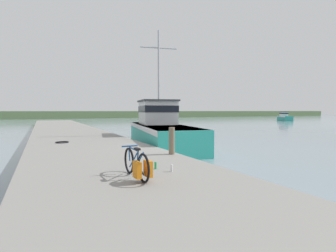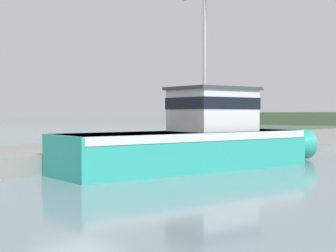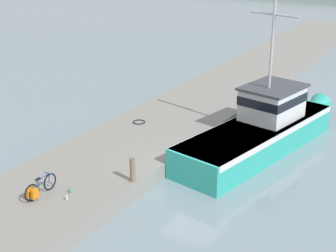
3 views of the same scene
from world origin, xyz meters
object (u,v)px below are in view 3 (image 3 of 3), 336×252
object	(u,v)px
mooring_post	(133,170)
water_bottle_by_bike	(70,191)
bicycle_touring	(38,189)
water_bottle_on_curb	(67,198)
fishing_boat_main	(263,127)

from	to	relation	value
mooring_post	water_bottle_by_bike	bearing A→B (deg)	-126.96
bicycle_touring	water_bottle_on_curb	world-z (taller)	bicycle_touring
mooring_post	water_bottle_on_curb	size ratio (longest dim) A/B	5.18
fishing_boat_main	water_bottle_by_bike	xyz separation A→B (m)	(-4.48, -9.73, -0.34)
water_bottle_by_bike	water_bottle_on_curb	distance (m)	0.58
fishing_boat_main	water_bottle_on_curb	distance (m)	11.07
water_bottle_by_bike	fishing_boat_main	bearing A→B (deg)	65.26
mooring_post	water_bottle_by_bike	distance (m)	2.71
water_bottle_on_curb	bicycle_touring	bearing A→B (deg)	-161.92
fishing_boat_main	water_bottle_on_curb	world-z (taller)	fishing_boat_main
bicycle_touring	fishing_boat_main	bearing A→B (deg)	62.30
fishing_boat_main	water_bottle_by_bike	size ratio (longest dim) A/B	61.43
bicycle_touring	mooring_post	bearing A→B (deg)	49.75
water_bottle_by_bike	water_bottle_on_curb	xyz separation A→B (m)	(0.28, -0.50, 0.00)
water_bottle_on_curb	water_bottle_by_bike	bearing A→B (deg)	118.76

